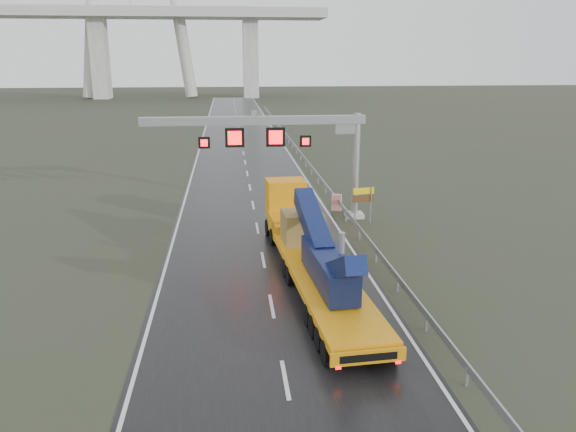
{
  "coord_description": "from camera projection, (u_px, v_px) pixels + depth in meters",
  "views": [
    {
      "loc": [
        -1.73,
        -19.08,
        10.79
      ],
      "look_at": [
        1.12,
        7.55,
        3.2
      ],
      "focal_mm": 35.0,
      "sensor_mm": 36.0,
      "label": 1
    }
  ],
  "objects": [
    {
      "name": "guardrail",
      "position": [
        317.0,
        174.0,
        50.5
      ],
      "size": [
        0.2,
        140.0,
        1.4
      ],
      "primitive_type": null,
      "color": "gray",
      "rests_on": "ground"
    },
    {
      "name": "sign_gantry",
      "position": [
        286.0,
        138.0,
        37.27
      ],
      "size": [
        14.9,
        1.2,
        7.42
      ],
      "color": "#ABABA6",
      "rests_on": "ground"
    },
    {
      "name": "exit_sign_pair",
      "position": [
        363.0,
        198.0,
        37.26
      ],
      "size": [
        1.47,
        0.28,
        2.53
      ],
      "rotation": [
        0.0,
        0.0,
        0.15
      ],
      "color": "#97989F",
      "rests_on": "ground"
    },
    {
      "name": "striped_barrier",
      "position": [
        337.0,
        202.0,
        40.88
      ],
      "size": [
        0.79,
        0.58,
        1.19
      ],
      "primitive_type": "cube",
      "rotation": [
        0.0,
        0.0,
        -0.31
      ],
      "color": "red",
      "rests_on": "ground"
    },
    {
      "name": "heavy_haul_truck",
      "position": [
        307.0,
        240.0,
        29.12
      ],
      "size": [
        3.8,
        18.08,
        4.22
      ],
      "rotation": [
        0.0,
        0.0,
        0.07
      ],
      "color": "orange",
      "rests_on": "ground"
    },
    {
      "name": "road",
      "position": [
        245.0,
        162.0,
        59.63
      ],
      "size": [
        11.0,
        200.0,
        0.02
      ],
      "primitive_type": "cube",
      "color": "black",
      "rests_on": "ground"
    },
    {
      "name": "ground",
      "position": [
        280.0,
        351.0,
        21.37
      ],
      "size": [
        400.0,
        400.0,
        0.0
      ],
      "primitive_type": "plane",
      "color": "#313525",
      "rests_on": "ground"
    }
  ]
}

